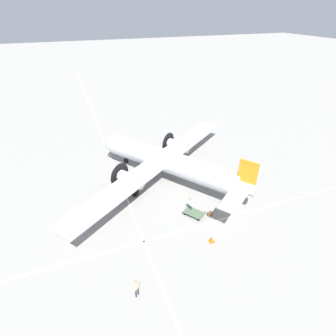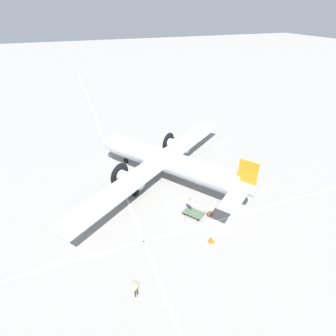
# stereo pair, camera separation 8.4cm
# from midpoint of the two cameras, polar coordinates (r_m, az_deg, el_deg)

# --- Properties ---
(ground_plane) EXTENTS (300.00, 300.00, 0.00)m
(ground_plane) POSITION_cam_midpoint_polar(r_m,az_deg,el_deg) (30.85, -0.08, -2.37)
(ground_plane) COLOR gray
(apron_line_eastwest) EXTENTS (120.00, 0.16, 0.01)m
(apron_line_eastwest) POSITION_cam_midpoint_polar(r_m,az_deg,el_deg) (25.03, 6.81, -12.33)
(apron_line_eastwest) COLOR silver
(apron_line_eastwest) RESTS_ON ground_plane
(apron_line_northsouth) EXTENTS (0.16, 120.00, 0.01)m
(apron_line_northsouth) POSITION_cam_midpoint_polar(r_m,az_deg,el_deg) (29.72, -9.85, -4.42)
(apron_line_northsouth) COLOR silver
(apron_line_northsouth) RESTS_ON ground_plane
(airliner_main) EXTENTS (23.94, 20.41, 5.32)m
(airliner_main) POSITION_cam_midpoint_polar(r_m,az_deg,el_deg) (29.75, -0.65, 1.62)
(airliner_main) COLOR silver
(airliner_main) RESTS_ON ground_plane
(crew_foreground) EXTENTS (0.48, 0.37, 1.66)m
(crew_foreground) POSITION_cam_midpoint_polar(r_m,az_deg,el_deg) (19.80, -7.02, -24.23)
(crew_foreground) COLOR #2D2D33
(crew_foreground) RESTS_ON ground_plane
(passenger_boarding) EXTENTS (0.29, 0.56, 1.70)m
(passenger_boarding) POSITION_cam_midpoint_polar(r_m,az_deg,el_deg) (25.74, 4.81, -7.61)
(passenger_boarding) COLOR navy
(passenger_boarding) RESTS_ON ground_plane
(suitcase_near_door) EXTENTS (0.52, 0.17, 0.51)m
(suitcase_near_door) POSITION_cam_midpoint_polar(r_m,az_deg,el_deg) (26.02, 9.03, -9.79)
(suitcase_near_door) COLOR brown
(suitcase_near_door) RESTS_ON ground_plane
(baggage_cart) EXTENTS (2.07, 2.26, 0.56)m
(baggage_cart) POSITION_cam_midpoint_polar(r_m,az_deg,el_deg) (25.85, 5.60, -9.70)
(baggage_cart) COLOR #4C6047
(baggage_cart) RESTS_ON ground_plane
(traffic_cone) EXTENTS (0.47, 0.47, 0.61)m
(traffic_cone) POSITION_cam_midpoint_polar(r_m,az_deg,el_deg) (23.61, 9.40, -15.04)
(traffic_cone) COLOR orange
(traffic_cone) RESTS_ON ground_plane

